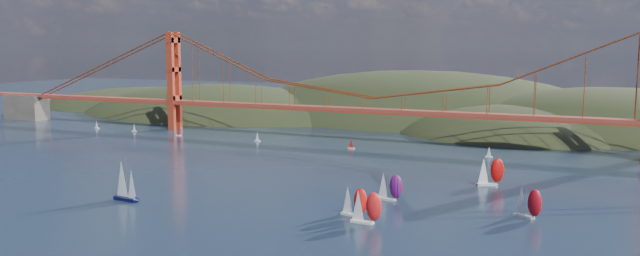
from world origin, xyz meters
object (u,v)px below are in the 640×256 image
object	(u,v)px
racer_2	(527,202)
racer_rwb	(389,186)
racer_1	(365,206)
racer_0	(354,201)
sloop_navy	(125,181)
racer_3	(490,171)

from	to	relation	value
racer_2	racer_rwb	world-z (taller)	racer_2
racer_1	racer_rwb	world-z (taller)	racer_1
racer_0	racer_rwb	xyz separation A→B (m)	(3.64, 20.84, 0.11)
sloop_navy	racer_1	world-z (taller)	sloop_navy
racer_1	racer_3	world-z (taller)	racer_3
racer_0	racer_rwb	size ratio (longest dim) A/B	0.98
sloop_navy	racer_2	bearing A→B (deg)	21.24
sloop_navy	racer_2	size ratio (longest dim) A/B	1.42
racer_2	racer_rwb	size ratio (longest dim) A/B	1.01
racer_rwb	racer_1	bearing A→B (deg)	-77.98
racer_0	sloop_navy	bearing A→B (deg)	-159.62
sloop_navy	racer_rwb	world-z (taller)	sloop_navy
racer_rwb	racer_2	bearing A→B (deg)	3.24
sloop_navy	racer_rwb	xyz separation A→B (m)	(74.44, 32.96, -1.56)
racer_0	racer_rwb	bearing A→B (deg)	90.74
racer_1	racer_3	xyz separation A→B (m)	(22.96, 60.76, 0.30)
sloop_navy	racer_0	size ratio (longest dim) A/B	1.48
sloop_navy	racer_rwb	size ratio (longest dim) A/B	1.44
racer_1	racer_2	distance (m)	45.46
racer_1	racer_3	bearing A→B (deg)	71.84
sloop_navy	racer_0	xyz separation A→B (m)	(70.80, 12.13, -1.67)
racer_3	racer_rwb	xyz separation A→B (m)	(-24.92, -34.13, -0.52)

